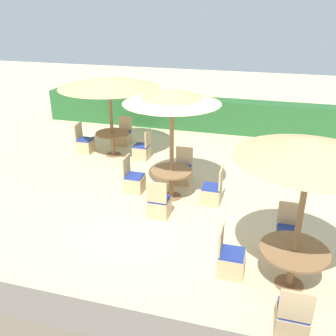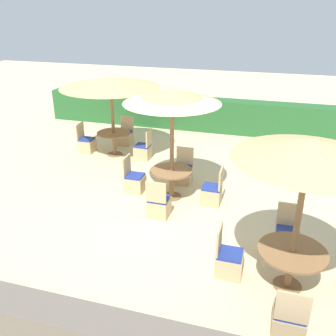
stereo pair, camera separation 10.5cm
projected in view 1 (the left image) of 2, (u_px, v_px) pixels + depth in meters
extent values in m
plane|color=beige|center=(161.00, 214.00, 8.55)|extent=(40.00, 40.00, 0.00)
cube|color=#28602D|center=(210.00, 115.00, 13.93)|extent=(13.00, 0.70, 1.19)
cube|color=#6B6056|center=(86.00, 329.00, 5.25)|extent=(10.00, 0.56, 0.47)
cylinder|color=olive|center=(172.00, 148.00, 8.78)|extent=(0.10, 0.10, 2.62)
cone|color=tan|center=(172.00, 96.00, 8.28)|extent=(2.22, 2.22, 0.32)
cylinder|color=olive|center=(171.00, 196.00, 9.30)|extent=(0.48, 0.48, 0.03)
cylinder|color=olive|center=(172.00, 184.00, 9.17)|extent=(0.12, 0.12, 0.69)
cylinder|color=olive|center=(172.00, 171.00, 9.02)|extent=(1.00, 1.00, 0.04)
cube|color=tan|center=(211.00, 195.00, 8.96)|extent=(0.46, 0.46, 0.40)
cube|color=#233893|center=(211.00, 187.00, 8.87)|extent=(0.42, 0.42, 0.05)
cube|color=tan|center=(221.00, 178.00, 8.71)|extent=(0.04, 0.46, 0.48)
cube|color=tan|center=(182.00, 175.00, 10.00)|extent=(0.46, 0.46, 0.40)
cube|color=#233893|center=(182.00, 168.00, 9.91)|extent=(0.42, 0.42, 0.05)
cube|color=tan|center=(184.00, 155.00, 9.98)|extent=(0.46, 0.04, 0.48)
cube|color=tan|center=(135.00, 184.00, 9.52)|extent=(0.46, 0.46, 0.40)
cube|color=#233893|center=(134.00, 176.00, 9.43)|extent=(0.42, 0.42, 0.05)
cube|color=tan|center=(126.00, 165.00, 9.37)|extent=(0.04, 0.46, 0.48)
cube|color=tan|center=(159.00, 208.00, 8.43)|extent=(0.46, 0.46, 0.40)
cube|color=#233893|center=(159.00, 199.00, 8.33)|extent=(0.42, 0.42, 0.05)
cube|color=tan|center=(156.00, 192.00, 8.04)|extent=(0.46, 0.04, 0.48)
cylinder|color=olive|center=(299.00, 220.00, 5.89)|extent=(0.10, 0.10, 2.58)
cone|color=tan|center=(311.00, 148.00, 5.40)|extent=(2.26, 2.26, 0.32)
cylinder|color=olive|center=(289.00, 284.00, 6.41)|extent=(0.48, 0.48, 0.03)
cylinder|color=olive|center=(291.00, 269.00, 6.27)|extent=(0.12, 0.12, 0.69)
cylinder|color=olive|center=(294.00, 251.00, 6.12)|extent=(1.13, 1.13, 0.04)
cube|color=tan|center=(291.00, 322.00, 5.41)|extent=(0.46, 0.46, 0.40)
cube|color=#233893|center=(293.00, 310.00, 5.32)|extent=(0.42, 0.42, 0.05)
cube|color=tan|center=(296.00, 307.00, 5.03)|extent=(0.46, 0.04, 0.48)
cube|color=tan|center=(231.00, 264.00, 6.61)|extent=(0.46, 0.46, 0.40)
cube|color=#233893|center=(232.00, 253.00, 6.52)|extent=(0.42, 0.42, 0.05)
cube|color=tan|center=(221.00, 239.00, 6.47)|extent=(0.04, 0.46, 0.48)
cube|color=tan|center=(287.00, 241.00, 7.26)|extent=(0.46, 0.46, 0.40)
cube|color=#233893|center=(288.00, 231.00, 7.17)|extent=(0.42, 0.42, 0.05)
cube|color=tan|center=(290.00, 213.00, 7.24)|extent=(0.46, 0.04, 0.48)
cylinder|color=olive|center=(111.00, 119.00, 11.38)|extent=(0.10, 0.10, 2.38)
cone|color=tan|center=(109.00, 82.00, 10.93)|extent=(2.99, 2.99, 0.32)
cylinder|color=olive|center=(114.00, 155.00, 11.86)|extent=(0.48, 0.48, 0.03)
cylinder|color=olive|center=(113.00, 145.00, 11.72)|extent=(0.12, 0.12, 0.70)
cylinder|color=olive|center=(112.00, 133.00, 11.57)|extent=(1.04, 1.04, 0.04)
cube|color=tan|center=(86.00, 146.00, 12.02)|extent=(0.46, 0.46, 0.40)
cube|color=#233893|center=(85.00, 140.00, 11.93)|extent=(0.42, 0.42, 0.05)
cube|color=tan|center=(78.00, 131.00, 11.88)|extent=(0.04, 0.46, 0.48)
cube|color=tan|center=(142.00, 153.00, 11.51)|extent=(0.46, 0.46, 0.40)
cube|color=#233893|center=(141.00, 146.00, 11.42)|extent=(0.42, 0.42, 0.05)
cube|color=tan|center=(148.00, 138.00, 11.26)|extent=(0.04, 0.46, 0.48)
cube|color=tan|center=(124.00, 139.00, 12.67)|extent=(0.46, 0.46, 0.40)
cube|color=#233893|center=(123.00, 132.00, 12.58)|extent=(0.42, 0.42, 0.05)
cube|color=tan|center=(125.00, 123.00, 12.66)|extent=(0.46, 0.04, 0.48)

